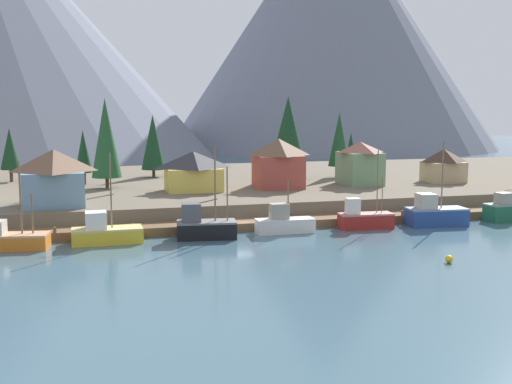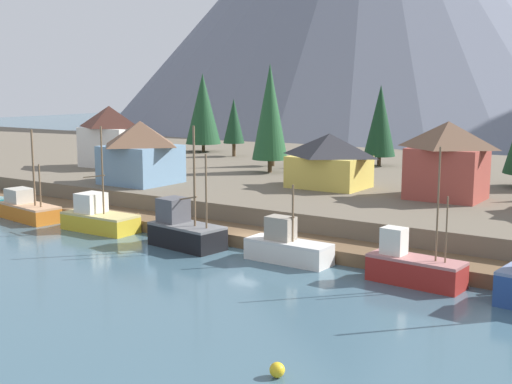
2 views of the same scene
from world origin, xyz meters
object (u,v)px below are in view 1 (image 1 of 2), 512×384
house_red (278,163)px  house_green (360,163)px  conifer_mid_left (153,142)px  conifer_back_right (83,152)px  house_blue (54,177)px  channel_buoy (449,259)px  fishing_boat_yellow (105,232)px  fishing_boat_black (204,226)px  fishing_boat_green (511,210)px  conifer_near_right (339,139)px  conifer_back_left (10,149)px  house_yellow (193,171)px  fishing_boat_blue (435,214)px  conifer_far_left (351,150)px  fishing_boat_red (364,219)px  fishing_boat_orange (8,239)px  fishing_boat_white (284,223)px  house_tan (444,165)px  conifer_mid_right (106,138)px  conifer_near_left (288,133)px

house_red → house_green: bearing=4.3°
conifer_mid_left → house_red: bearing=-52.5°
conifer_mid_left → conifer_back_right: 13.75m
house_blue → channel_buoy: size_ratio=10.19×
fishing_boat_yellow → fishing_boat_black: 10.24m
fishing_boat_green → conifer_near_right: size_ratio=0.67×
conifer_back_left → house_red: bearing=-26.7°
house_yellow → channel_buoy: bearing=-65.3°
fishing_boat_blue → conifer_mid_left: size_ratio=0.97×
conifer_back_right → conifer_far_left: bearing=4.7°
fishing_boat_red → conifer_back_left: (-41.99, 38.07, 6.48)m
channel_buoy → house_red: bearing=97.3°
house_red → conifer_far_left: 24.27m
house_red → channel_buoy: house_red is taller
conifer_mid_left → house_yellow: bearing=-80.6°
fishing_boat_orange → conifer_mid_left: conifer_mid_left is taller
fishing_boat_yellow → channel_buoy: bearing=-30.2°
fishing_boat_white → conifer_near_right: conifer_near_right is taller
fishing_boat_white → conifer_near_right: bearing=58.4°
fishing_boat_black → fishing_boat_green: size_ratio=1.36×
house_blue → house_tan: house_blue is taller
fishing_boat_orange → house_green: bearing=32.4°
fishing_boat_green → fishing_boat_blue: bearing=178.4°
fishing_boat_orange → conifer_back_left: 39.31m
fishing_boat_white → fishing_boat_yellow: bearing=-177.9°
fishing_boat_red → house_yellow: bearing=134.6°
fishing_boat_yellow → conifer_near_right: 50.08m
fishing_boat_orange → fishing_boat_green: 58.34m
house_red → house_yellow: 12.22m
house_yellow → house_tan: house_yellow is taller
fishing_boat_orange → conifer_far_left: (52.45, 35.65, 5.59)m
house_blue → house_red: bearing=15.5°
fishing_boat_red → house_yellow: 25.86m
fishing_boat_green → conifer_far_left: 36.12m
fishing_boat_black → conifer_near_right: conifer_near_right is taller
fishing_boat_yellow → conifer_back_right: conifer_back_right is taller
fishing_boat_red → house_blue: 36.39m
fishing_boat_black → fishing_boat_orange: bearing=-172.5°
conifer_near_right → conifer_mid_right: size_ratio=0.84×
fishing_boat_blue → conifer_near_right: conifer_near_right is taller
conifer_back_right → conifer_mid_left: bearing=35.1°
house_red → house_tan: 27.01m
fishing_boat_white → house_yellow: size_ratio=0.84×
fishing_boat_black → house_green: (27.66, 20.70, 4.42)m
fishing_boat_black → conifer_far_left: (32.87, 35.65, 5.32)m
conifer_near_left → conifer_back_left: bearing=170.0°
fishing_boat_blue → conifer_back_left: 64.18m
fishing_boat_blue → house_yellow: bearing=147.3°
house_blue → conifer_near_left: (35.24, 19.65, 4.03)m
fishing_boat_green → house_yellow: size_ratio=0.92×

